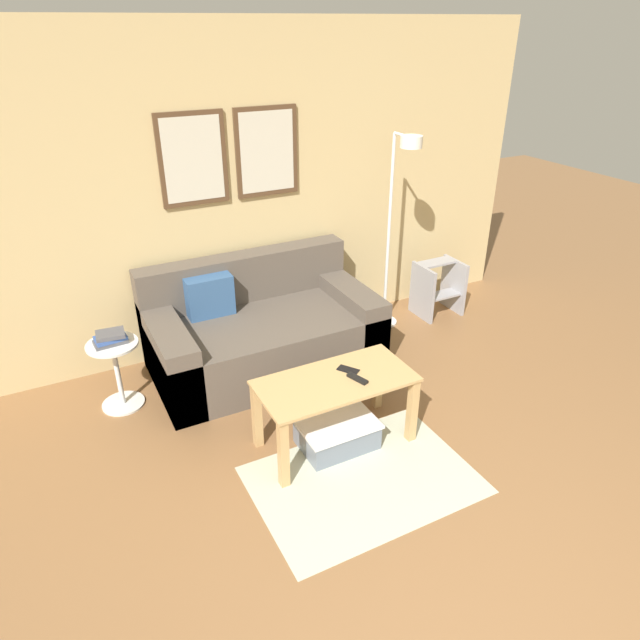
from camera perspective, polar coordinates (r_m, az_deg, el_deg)
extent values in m
cube|color=tan|center=(4.65, -9.23, 12.08)|extent=(5.60, 0.06, 2.55)
cube|color=#513823|center=(4.46, -12.61, 15.41)|extent=(0.51, 0.02, 0.68)
cube|color=beige|center=(4.45, -12.57, 15.39)|extent=(0.44, 0.01, 0.61)
cube|color=#513823|center=(4.65, -5.36, 16.41)|extent=(0.51, 0.02, 0.68)
cube|color=beige|center=(4.64, -5.31, 16.39)|extent=(0.44, 0.01, 0.61)
cube|color=#B2B79E|center=(3.65, 4.35, -15.63)|extent=(1.34, 0.93, 0.01)
cube|color=brown|center=(4.58, -5.54, -2.19)|extent=(1.75, 0.97, 0.46)
cube|color=brown|center=(4.72, -7.57, 4.34)|extent=(1.75, 0.20, 0.39)
cube|color=brown|center=(4.37, -14.77, -3.73)|extent=(0.24, 0.97, 0.58)
cube|color=brown|center=(4.84, 2.71, 0.48)|extent=(0.24, 0.97, 0.58)
cube|color=#335684|center=(4.49, -10.95, 2.32)|extent=(0.36, 0.14, 0.32)
cube|color=tan|center=(3.63, 1.57, -6.12)|extent=(1.00, 0.50, 0.02)
cube|color=tan|center=(3.47, -3.69, -13.23)|extent=(0.06, 0.06, 0.48)
cube|color=tan|center=(3.84, 9.21, -8.89)|extent=(0.06, 0.06, 0.48)
cube|color=tan|center=(3.77, -6.33, -9.45)|extent=(0.06, 0.06, 0.48)
cube|color=tan|center=(4.12, 5.80, -5.84)|extent=(0.06, 0.06, 0.48)
cube|color=slate|center=(3.84, 1.70, -11.38)|extent=(0.48, 0.34, 0.17)
cube|color=silver|center=(3.78, 1.72, -10.25)|extent=(0.50, 0.37, 0.02)
cylinder|color=white|center=(5.36, 6.38, -0.15)|extent=(0.24, 0.24, 0.02)
cylinder|color=white|center=(5.02, 6.89, 8.51)|extent=(0.03, 0.03, 1.69)
cylinder|color=white|center=(4.72, 8.30, 17.82)|extent=(0.02, 0.23, 0.02)
cylinder|color=white|center=(4.63, 9.12, 17.20)|extent=(0.17, 0.17, 0.09)
cylinder|color=silver|center=(4.48, -19.05, -7.88)|extent=(0.30, 0.30, 0.01)
cylinder|color=silver|center=(4.35, -19.55, -5.19)|extent=(0.04, 0.04, 0.49)
cylinder|color=silver|center=(4.22, -20.09, -2.31)|extent=(0.36, 0.36, 0.02)
cube|color=#4C4C51|center=(4.21, -20.19, -2.05)|extent=(0.23, 0.14, 0.03)
cube|color=#335199|center=(4.20, -20.22, -1.70)|extent=(0.22, 0.15, 0.03)
cube|color=#4C4C51|center=(4.19, -20.25, -1.35)|extent=(0.20, 0.17, 0.03)
cube|color=black|center=(3.62, 3.76, -5.86)|extent=(0.08, 0.15, 0.02)
cube|color=black|center=(3.71, 2.83, -4.99)|extent=(0.13, 0.15, 0.01)
cube|color=#99999E|center=(5.41, 10.18, 2.73)|extent=(0.03, 0.35, 0.51)
cube|color=#99999E|center=(5.63, 13.21, 3.44)|extent=(0.03, 0.35, 0.51)
cube|color=#99999E|center=(5.49, 12.07, 2.47)|extent=(0.34, 0.16, 0.02)
cube|color=#99999E|center=(5.47, 11.58, 5.66)|extent=(0.34, 0.16, 0.02)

